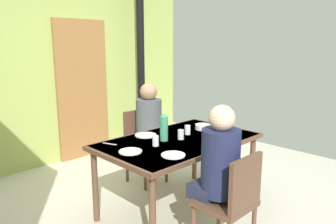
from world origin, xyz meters
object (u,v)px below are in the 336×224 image
object	(u,v)px
chair_far_diner	(142,141)
person_far_diner	(150,120)
dining_table	(179,146)
person_near_diner	(219,160)
serving_bowl_center	(203,127)
chair_near_diner	(232,200)
water_bottle_green_near	(164,128)

from	to	relation	value
chair_far_diner	person_far_diner	xyz separation A→B (m)	(-0.00, -0.14, 0.28)
dining_table	person_near_diner	bearing A→B (deg)	-111.84
person_far_diner	serving_bowl_center	bearing A→B (deg)	110.57
chair_near_diner	person_near_diner	world-z (taller)	person_near_diner
chair_near_diner	dining_table	bearing A→B (deg)	71.50
person_far_diner	serving_bowl_center	size ratio (longest dim) A/B	4.53
person_near_diner	water_bottle_green_near	xyz separation A→B (m)	(0.14, 0.76, 0.09)
water_bottle_green_near	chair_far_diner	bearing A→B (deg)	64.24
person_near_diner	serving_bowl_center	world-z (taller)	person_near_diner
dining_table	serving_bowl_center	distance (m)	0.48
chair_near_diner	chair_far_diner	xyz separation A→B (m)	(0.51, 1.65, 0.00)
person_near_diner	person_far_diner	distance (m)	1.47
dining_table	chair_far_diner	xyz separation A→B (m)	(0.23, 0.82, -0.18)
dining_table	chair_near_diner	world-z (taller)	chair_near_diner
person_far_diner	water_bottle_green_near	distance (m)	0.73
chair_near_diner	water_bottle_green_near	distance (m)	0.98
person_far_diner	water_bottle_green_near	bearing A→B (deg)	59.52
chair_far_diner	person_near_diner	world-z (taller)	person_near_diner
chair_far_diner	person_near_diner	size ratio (longest dim) A/B	1.13
water_bottle_green_near	person_near_diner	bearing A→B (deg)	-100.57
person_far_diner	person_near_diner	bearing A→B (deg)	69.82
dining_table	serving_bowl_center	xyz separation A→B (m)	(0.46, 0.07, 0.09)
chair_near_diner	serving_bowl_center	size ratio (longest dim) A/B	5.12
chair_far_diner	water_bottle_green_near	xyz separation A→B (m)	(-0.36, -0.76, 0.38)
person_far_diner	chair_far_diner	bearing A→B (deg)	-90.00
serving_bowl_center	water_bottle_green_near	bearing A→B (deg)	-179.54
dining_table	serving_bowl_center	bearing A→B (deg)	9.05
chair_near_diner	person_far_diner	size ratio (longest dim) A/B	1.13
chair_far_diner	serving_bowl_center	xyz separation A→B (m)	(0.23, -0.75, 0.28)
person_near_diner	person_far_diner	size ratio (longest dim) A/B	1.00
chair_near_diner	person_far_diner	world-z (taller)	person_far_diner
dining_table	chair_far_diner	world-z (taller)	chair_far_diner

